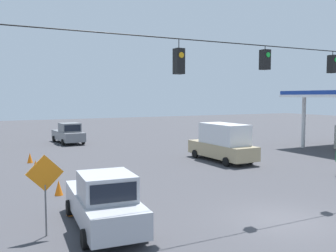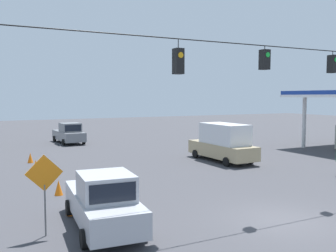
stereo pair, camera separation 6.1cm
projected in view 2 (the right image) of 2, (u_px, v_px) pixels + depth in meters
ground_plane at (283, 220)px, 14.59m from camera, size 140.00×140.00×0.00m
overhead_signal_span at (263, 100)px, 15.28m from camera, size 21.88×0.38×7.64m
pickup_truck_grey_withflow_deep at (69, 134)px, 38.62m from camera, size 2.51×5.66×2.12m
pickup_truck_silver_parked_shoulder at (103, 202)px, 13.65m from camera, size 2.52×5.68×2.12m
box_truck_tan_oncoming_far at (223, 143)px, 27.81m from camera, size 2.39×6.22×2.81m
traffic_cone_nearest at (71, 206)px, 15.21m from camera, size 0.40×0.40×0.74m
traffic_cone_second at (59, 188)px, 18.26m from camera, size 0.40×0.40×0.74m
traffic_cone_third at (46, 175)px, 21.22m from camera, size 0.40×0.40×0.74m
traffic_cone_fourth at (36, 166)px, 24.06m from camera, size 0.40×0.40×0.74m
traffic_cone_fifth at (30, 158)px, 27.17m from camera, size 0.40×0.40×0.74m
work_zone_sign at (44, 179)px, 12.78m from camera, size 1.27×0.06×2.84m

